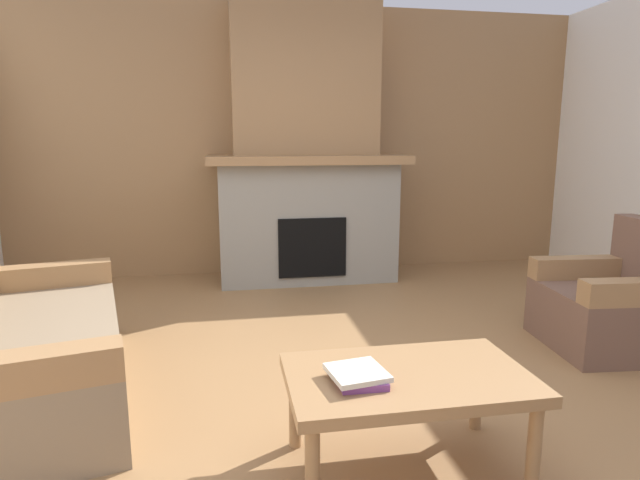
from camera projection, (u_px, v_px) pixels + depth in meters
name	position (u px, v px, depth m)	size (l,w,h in m)	color
ground	(381.00, 399.00, 2.82)	(9.00, 9.00, 0.00)	olive
wall_back_wood_panel	(300.00, 142.00, 5.47)	(6.00, 0.12, 2.70)	#997047
fireplace	(306.00, 162.00, 5.14)	(1.90, 0.82, 2.70)	gray
couch	(23.00, 347.00, 2.80)	(1.22, 1.94, 0.85)	#847056
armchair	(615.00, 305.00, 3.49)	(0.82, 0.82, 0.85)	brown
coffee_table	(408.00, 385.00, 2.17)	(1.00, 0.60, 0.43)	#997047
book_stack_near_edge	(359.00, 376.00, 2.07)	(0.25, 0.25, 0.05)	#7A3D84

